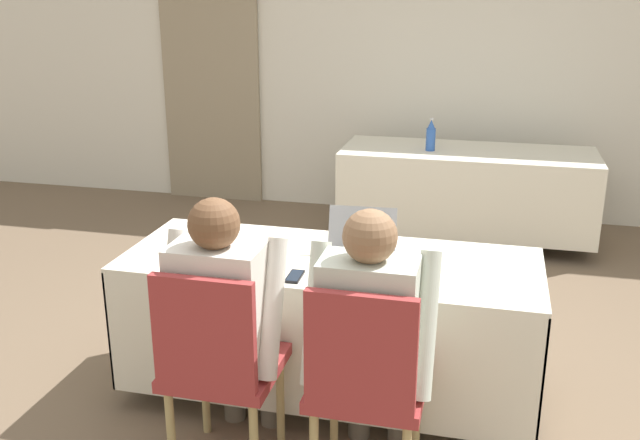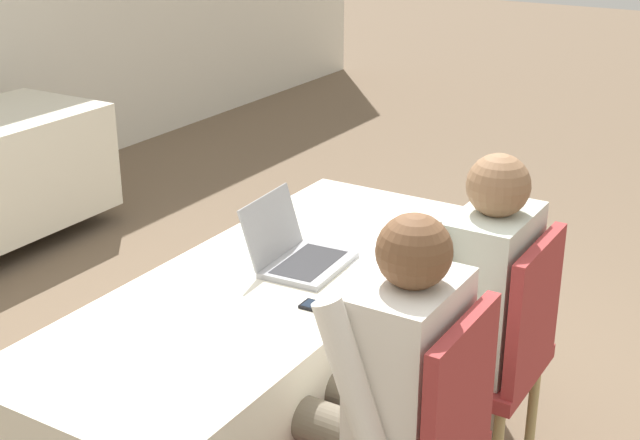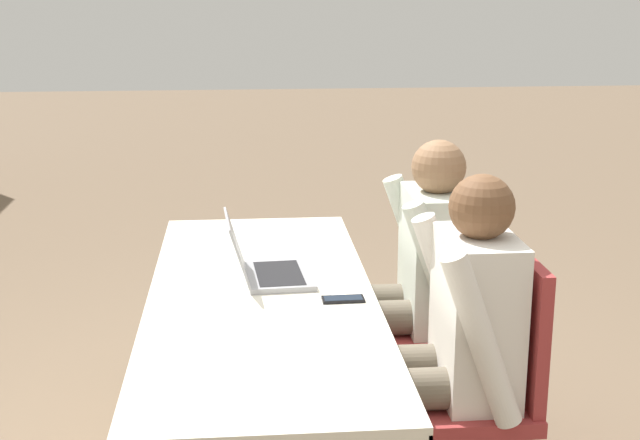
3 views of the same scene
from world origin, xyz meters
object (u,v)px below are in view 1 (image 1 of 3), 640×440
object	(u,v)px
water_bottle	(431,136)
person_checkered_shirt	(226,314)
cell_phone	(295,276)
chair_near_right	(365,380)
person_white_shirt	(371,330)
chair_near_left	(218,361)
laptop	(359,253)

from	to	relation	value
water_bottle	person_checkered_shirt	bearing A→B (deg)	-100.03
cell_phone	chair_near_right	world-z (taller)	chair_near_right
chair_near_right	person_white_shirt	bearing A→B (deg)	-90.00
cell_phone	chair_near_right	xyz separation A→B (m)	(0.39, -0.42, -0.21)
chair_near_left	person_checkered_shirt	size ratio (longest dim) A/B	0.78
chair_near_left	chair_near_right	size ratio (longest dim) A/B	1.00
cell_phone	chair_near_right	distance (m)	0.61
person_white_shirt	chair_near_left	bearing A→B (deg)	9.98
chair_near_right	person_white_shirt	xyz separation A→B (m)	(0.00, 0.10, 0.16)
water_bottle	cell_phone	bearing A→B (deg)	-97.02
person_checkered_shirt	person_white_shirt	bearing A→B (deg)	-180.00
person_white_shirt	water_bottle	bearing A→B (deg)	-88.78
chair_near_left	person_checkered_shirt	distance (m)	0.19
water_bottle	laptop	bearing A→B (deg)	-92.15
chair_near_right	person_white_shirt	size ratio (longest dim) A/B	0.78
cell_phone	chair_near_left	world-z (taller)	chair_near_left
chair_near_right	person_checkered_shirt	size ratio (longest dim) A/B	0.78
cell_phone	chair_near_right	size ratio (longest dim) A/B	0.15
chair_near_left	person_white_shirt	bearing A→B (deg)	-170.02
laptop	water_bottle	xyz separation A→B (m)	(0.09, 2.44, 0.07)
water_bottle	person_white_shirt	xyz separation A→B (m)	(0.06, -2.99, -0.16)
person_checkered_shirt	person_white_shirt	distance (m)	0.59
laptop	person_checkered_shirt	size ratio (longest dim) A/B	0.28
person_checkered_shirt	chair_near_right	bearing A→B (deg)	170.02
water_bottle	chair_near_left	bearing A→B (deg)	-99.70
cell_phone	person_checkered_shirt	world-z (taller)	person_checkered_shirt
person_checkered_shirt	chair_near_left	bearing A→B (deg)	90.00
water_bottle	chair_near_right	bearing A→B (deg)	-88.82
water_bottle	person_checkered_shirt	xyz separation A→B (m)	(-0.53, -2.99, -0.16)
laptop	chair_near_left	size ratio (longest dim) A/B	0.36
water_bottle	person_checkered_shirt	size ratio (longest dim) A/B	0.21
laptop	water_bottle	distance (m)	2.44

